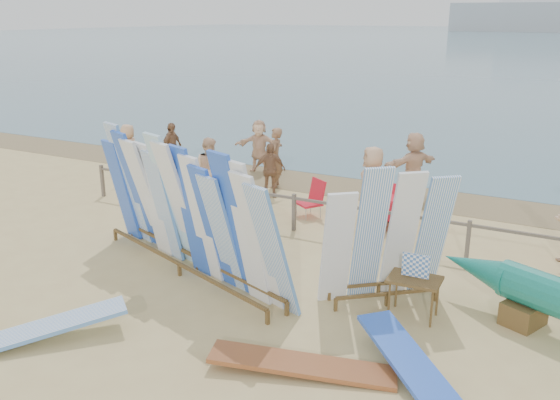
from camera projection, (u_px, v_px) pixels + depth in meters
The scene contains 21 objects.
ground at pixel (226, 278), 11.55m from camera, with size 160.00×160.00×0.00m, color tan.
wet_sand_strip at pixel (356, 187), 17.64m from camera, with size 40.00×2.60×0.01m, color olive.
distant_ship at pixel (533, 12), 167.43m from camera, with size 45.00×8.00×14.00m.
fence at pixel (294, 205), 13.90m from camera, with size 12.08×0.08×0.90m.
main_surfboard_rack at pixel (186, 213), 11.42m from camera, with size 5.49×2.52×2.78m.
side_surfboard_rack at pixel (387, 240), 10.29m from camera, with size 2.16×1.93×2.56m.
vendor_table at pixel (413, 296), 9.96m from camera, with size 0.88×0.63×1.15m.
flat_board_c at pixel (302, 371), 8.53m from camera, with size 0.56×2.70×0.07m, color #9B542A.
flat_board_e at pixel (40, 342), 9.30m from camera, with size 0.56×2.70×0.07m, color white.
flat_board_d at pixel (415, 383), 8.25m from camera, with size 0.56×2.70×0.07m, color blue.
beach_chair_left at pixel (310, 206), 15.01m from camera, with size 0.83×0.84×0.94m.
beach_chair_right at pixel (381, 219), 14.17m from camera, with size 0.68×0.69×0.77m.
stroller at pixel (390, 211), 14.21m from camera, with size 0.61×0.80×1.01m.
beachgoer_2 at pixel (210, 169), 16.19m from camera, with size 0.85×0.41×1.74m, color beige.
beachgoer_extra_1 at pixel (172, 147), 19.16m from camera, with size 0.93×0.40×1.59m, color #8C6042.
beachgoer_0 at pixel (129, 150), 18.67m from camera, with size 0.80×0.38×1.64m, color tan.
beachgoer_1 at pixel (275, 158), 17.37m from camera, with size 0.65×0.35×1.77m, color #8C6042.
beachgoer_5 at pixel (414, 166), 16.28m from camera, with size 1.73×0.56×1.86m, color beige.
beachgoer_4 at pixel (270, 170), 16.49m from camera, with size 0.89×0.39×1.53m, color #8C6042.
beachgoer_11 at pixel (259, 146), 19.18m from camera, with size 1.56×0.50×1.68m, color beige.
beachgoer_6 at pixel (372, 185), 14.42m from camera, with size 0.92×0.44×1.89m, color tan.
Camera 1 is at (5.83, -8.87, 4.92)m, focal length 38.00 mm.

